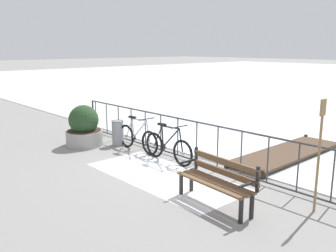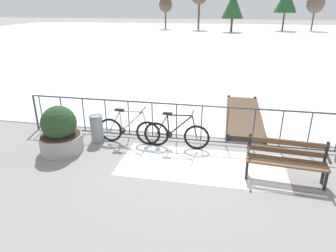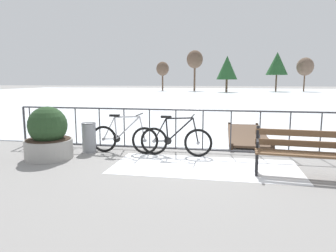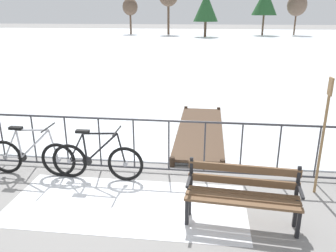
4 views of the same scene
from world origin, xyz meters
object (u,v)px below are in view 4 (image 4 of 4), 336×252
object	(u,v)px
bicycle_second	(97,161)
park_bench	(242,190)
bicycle_near_railing	(31,156)
oar_upright	(324,130)

from	to	relation	value
bicycle_second	park_bench	xyz separation A→B (m)	(2.50, -1.04, 0.14)
bicycle_near_railing	park_bench	xyz separation A→B (m)	(3.78, -1.07, 0.14)
bicycle_near_railing	park_bench	world-z (taller)	bicycle_near_railing
oar_upright	bicycle_second	bearing A→B (deg)	179.64
bicycle_near_railing	bicycle_second	size ratio (longest dim) A/B	1.00
bicycle_second	park_bench	size ratio (longest dim) A/B	1.05
bicycle_second	oar_upright	xyz separation A→B (m)	(3.83, -0.02, 0.77)
bicycle_near_railing	park_bench	size ratio (longest dim) A/B	1.05
park_bench	oar_upright	bearing A→B (deg)	37.40
bicycle_second	park_bench	world-z (taller)	bicycle_second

